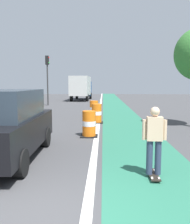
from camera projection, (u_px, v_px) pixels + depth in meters
The scene contains 11 objects.
ground_plane at pixel (33, 217), 4.06m from camera, with size 100.00×100.00×0.00m, color #424244.
bike_lane_strip at pixel (122, 118), 15.89m from camera, with size 2.50×80.00×0.01m, color #286B51.
lane_divider_stripe at pixel (99, 118), 15.94m from camera, with size 0.20×80.00×0.01m, color silver.
skateboarder_on_lane at pixel (154, 140), 5.67m from camera, with size 0.57×0.80×1.69m.
parked_suv_nearest at pixel (6, 124), 7.10m from camera, with size 2.02×4.65×2.04m.
traffic_barrel_front at pixel (89, 124), 10.20m from camera, with size 0.73×0.73×1.09m.
traffic_barrel_mid at pixel (97, 114), 13.81m from camera, with size 0.73×0.73×1.09m.
traffic_barrel_back at pixel (94, 109), 16.34m from camera, with size 0.73×0.73×1.09m.
delivery_truck_down_block at pixel (81, 87), 33.25m from camera, with size 2.56×7.67×3.23m.
traffic_light_corner at pixel (47, 71), 24.97m from camera, with size 0.41×0.32×5.10m.
pedestrian_crossing at pixel (28, 102), 18.55m from camera, with size 0.34×0.20×1.61m.
Camera 1 is at (1.17, -3.79, 2.21)m, focal length 38.82 mm.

